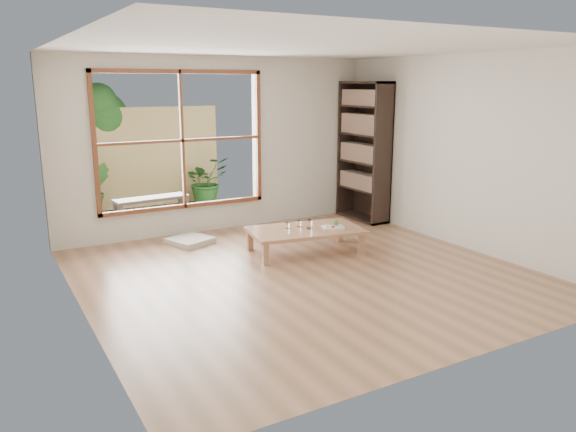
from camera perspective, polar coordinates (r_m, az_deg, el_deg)
name	(u,v)px	position (r m, az deg, el deg)	size (l,w,h in m)	color
ground	(303,273)	(6.73, 1.56, -5.84)	(5.00, 5.00, 0.00)	#AD7856
low_table	(305,232)	(7.47, 1.76, -1.59)	(1.60, 1.07, 0.32)	#AF7A55
floor_cushion	(190,240)	(8.07, -9.93, -2.47)	(0.53, 0.53, 0.08)	beige
bookshelf	(364,152)	(9.29, 7.73, 6.49)	(0.36, 1.01, 2.24)	black
glass_tall	(309,224)	(7.44, 2.18, -0.82)	(0.07, 0.07, 0.13)	silver
glass_mid	(310,224)	(7.54, 2.24, -0.78)	(0.06, 0.06, 0.09)	silver
glass_short	(299,224)	(7.56, 1.10, -0.78)	(0.06, 0.06, 0.08)	silver
glass_small	(287,225)	(7.47, -0.06, -0.97)	(0.06, 0.06, 0.07)	silver
food_tray	(334,226)	(7.54, 4.66, -1.03)	(0.34, 0.29, 0.09)	white
deck	(163,218)	(9.64, -12.58, -0.22)	(2.80, 2.00, 0.05)	#3A322A
garden_bench	(152,201)	(9.40, -13.69, 1.51)	(1.22, 0.45, 0.38)	black
bamboo_fence	(143,158)	(10.43, -14.48, 5.72)	(2.80, 0.06, 1.80)	tan
shrub_right	(206,181)	(10.40, -8.31, 3.55)	(0.79, 0.68, 0.88)	#29551F
shrub_left	(94,190)	(9.78, -19.09, 2.49)	(0.51, 0.41, 0.93)	#29551F
garden_tree	(98,117)	(10.50, -18.77, 9.47)	(1.04, 0.85, 2.22)	#4C3D2D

